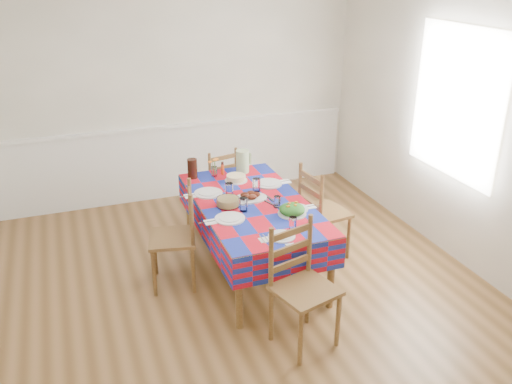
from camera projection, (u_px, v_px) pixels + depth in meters
room at (238, 157)px, 4.10m from camera, size 4.58×5.08×2.78m
wainscot at (174, 159)px, 6.58m from camera, size 4.41×0.06×0.92m
window_right at (456, 103)px, 5.00m from camera, size 0.00×1.40×1.40m
dining_table at (252, 209)px, 4.95m from camera, size 0.96×1.79×0.70m
setting_near_head at (285, 231)px, 4.34m from camera, size 0.36×0.24×0.11m
setting_left_near at (234, 213)px, 4.64m from camera, size 0.47×0.28×0.12m
setting_left_far at (215, 192)px, 5.06m from camera, size 0.49×0.29×0.13m
setting_right_near at (290, 206)px, 4.78m from camera, size 0.42×0.24×0.11m
setting_right_far at (265, 184)px, 5.23m from camera, size 0.51×0.29×0.13m
meat_platter at (250, 197)px, 4.97m from camera, size 0.32×0.23×0.06m
salad_platter at (292, 210)px, 4.67m from camera, size 0.25×0.25×0.10m
pasta_bowl at (228, 202)px, 4.83m from camera, size 0.21×0.21×0.07m
cake at (236, 178)px, 5.37m from camera, size 0.22×0.22×0.06m
serving_utensils at (271, 202)px, 4.91m from camera, size 0.14×0.31×0.01m
flower_vase at (214, 169)px, 5.47m from camera, size 0.12×0.10×0.19m
hot_sauce at (222, 168)px, 5.52m from camera, size 0.03×0.03×0.14m
green_pitcher at (243, 161)px, 5.56m from camera, size 0.14×0.14×0.23m
tea_pitcher at (192, 168)px, 5.42m from camera, size 0.10×0.10×0.20m
name_card at (290, 245)px, 4.17m from camera, size 0.07×0.02×0.02m
chair_near at (302, 287)px, 4.04m from camera, size 0.52×0.51×0.97m
chair_far at (218, 184)px, 6.01m from camera, size 0.45×0.43×0.85m
chair_left at (177, 237)px, 4.78m from camera, size 0.48×0.49×0.95m
chair_right at (321, 213)px, 5.24m from camera, size 0.45×0.47×0.95m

